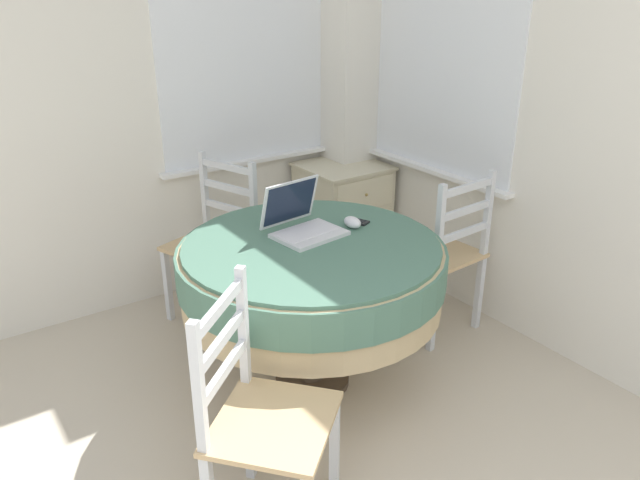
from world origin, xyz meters
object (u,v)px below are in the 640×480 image
(round_dining_table, at_px, (312,271))
(laptop, at_px, (302,223))
(dining_chair_near_back_window, at_px, (215,243))
(dining_chair_camera_near, at_px, (261,419))
(dining_chair_near_right_window, at_px, (442,255))
(corner_cabinet, at_px, (343,216))
(computer_mouse, at_px, (352,222))
(cell_phone, at_px, (357,221))

(round_dining_table, height_order, laptop, laptop)
(dining_chair_near_back_window, distance_m, dining_chair_camera_near, 1.56)
(dining_chair_near_right_window, distance_m, corner_cabinet, 0.99)
(round_dining_table, height_order, dining_chair_camera_near, dining_chair_camera_near)
(computer_mouse, relative_size, cell_phone, 0.84)
(computer_mouse, height_order, dining_chair_near_back_window, dining_chair_near_back_window)
(computer_mouse, relative_size, dining_chair_camera_near, 0.11)
(dining_chair_near_back_window, bearing_deg, dining_chair_near_right_window, -42.27)
(cell_phone, xyz_separation_m, dining_chair_near_back_window, (-0.40, 0.78, -0.29))
(computer_mouse, distance_m, dining_chair_near_back_window, 0.94)
(dining_chair_near_back_window, height_order, dining_chair_camera_near, same)
(round_dining_table, xyz_separation_m, computer_mouse, (0.27, 0.05, 0.17))
(round_dining_table, xyz_separation_m, dining_chair_camera_near, (-0.61, -0.60, -0.15))
(dining_chair_camera_near, bearing_deg, laptop, 48.36)
(round_dining_table, height_order, corner_cabinet, round_dining_table)
(round_dining_table, bearing_deg, dining_chair_camera_near, -135.52)
(dining_chair_near_right_window, bearing_deg, cell_phone, 172.85)
(dining_chair_camera_near, bearing_deg, dining_chair_near_right_window, 22.79)
(round_dining_table, xyz_separation_m, dining_chair_near_right_window, (0.86, 0.02, -0.15))
(computer_mouse, height_order, cell_phone, computer_mouse)
(computer_mouse, xyz_separation_m, dining_chair_camera_near, (-0.88, -0.65, -0.32))
(dining_chair_near_back_window, distance_m, corner_cabinet, 1.01)
(round_dining_table, xyz_separation_m, laptop, (0.03, 0.12, 0.19))
(cell_phone, height_order, dining_chair_near_right_window, dining_chair_near_right_window)
(laptop, bearing_deg, dining_chair_near_right_window, -7.27)
(cell_phone, xyz_separation_m, dining_chair_camera_near, (-0.93, -0.68, -0.29))
(dining_chair_near_back_window, relative_size, dining_chair_near_right_window, 1.00)
(computer_mouse, bearing_deg, dining_chair_near_right_window, -2.81)
(cell_phone, relative_size, dining_chair_near_right_window, 0.13)
(cell_phone, bearing_deg, dining_chair_near_right_window, -7.15)
(dining_chair_near_right_window, bearing_deg, dining_chair_near_back_window, 137.73)
(dining_chair_near_back_window, xyz_separation_m, dining_chair_near_right_window, (0.93, -0.85, 0.00))
(laptop, height_order, dining_chair_camera_near, laptop)
(laptop, xyz_separation_m, dining_chair_near_back_window, (-0.11, 0.74, -0.34))
(cell_phone, height_order, dining_chair_camera_near, dining_chair_camera_near)
(computer_mouse, bearing_deg, corner_cabinet, 55.49)
(dining_chair_near_right_window, bearing_deg, round_dining_table, -178.78)
(laptop, height_order, computer_mouse, laptop)
(laptop, distance_m, corner_cabinet, 1.33)
(round_dining_table, xyz_separation_m, corner_cabinet, (0.92, 1.01, -0.25))
(laptop, relative_size, dining_chair_camera_near, 0.37)
(laptop, bearing_deg, cell_phone, -7.50)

